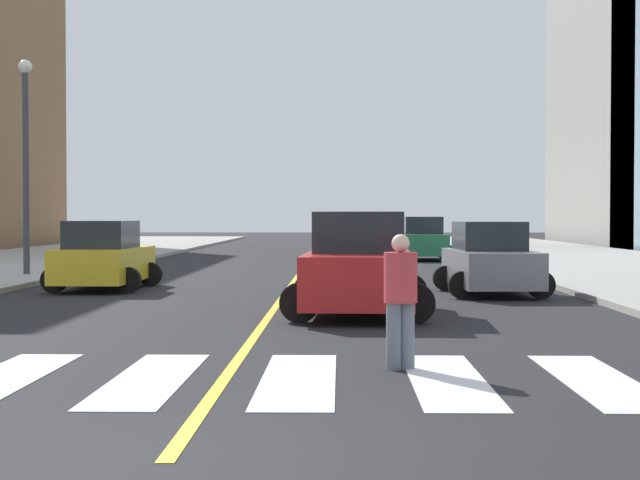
# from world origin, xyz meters

# --- Properties ---
(ground_plane) EXTENTS (220.00, 220.00, 0.00)m
(ground_plane) POSITION_xyz_m (0.00, 0.00, 0.00)
(ground_plane) COLOR black
(crosswalk_paint) EXTENTS (13.50, 4.00, 0.01)m
(crosswalk_paint) POSITION_xyz_m (0.00, 4.00, 0.01)
(crosswalk_paint) COLOR silver
(crosswalk_paint) RESTS_ON ground
(lane_divider_paint) EXTENTS (0.16, 80.00, 0.01)m
(lane_divider_paint) POSITION_xyz_m (0.00, 40.00, 0.01)
(lane_divider_paint) COLOR yellow
(lane_divider_paint) RESTS_ON ground
(car_gray_nearest) EXTENTS (2.70, 4.20, 1.84)m
(car_gray_nearest) POSITION_xyz_m (5.21, 16.87, 0.86)
(car_gray_nearest) COLOR slate
(car_gray_nearest) RESTS_ON ground
(car_green_second) EXTENTS (2.78, 4.41, 1.96)m
(car_green_second) POSITION_xyz_m (5.17, 36.15, 0.91)
(car_green_second) COLOR #236B42
(car_green_second) RESTS_ON ground
(car_red_third) EXTENTS (3.01, 4.71, 2.07)m
(car_red_third) POSITION_xyz_m (1.78, 11.72, 0.97)
(car_red_third) COLOR red
(car_red_third) RESTS_ON ground
(car_silver_fourth) EXTENTS (2.94, 4.60, 2.02)m
(car_silver_fourth) POSITION_xyz_m (1.52, 52.08, 0.94)
(car_silver_fourth) COLOR #B7B7BC
(car_silver_fourth) RESTS_ON ground
(car_yellow_fifth) EXTENTS (2.67, 4.20, 1.86)m
(car_yellow_fifth) POSITION_xyz_m (-4.97, 18.23, 0.87)
(car_yellow_fifth) COLOR gold
(car_yellow_fifth) RESTS_ON ground
(pedestrian_crossing) EXTENTS (0.43, 0.43, 1.75)m
(pedestrian_crossing) POSITION_xyz_m (2.18, 4.81, 0.96)
(pedestrian_crossing) COLOR slate
(pedestrian_crossing) RESTS_ON ground
(street_lamp) EXTENTS (0.44, 0.44, 6.76)m
(street_lamp) POSITION_xyz_m (-8.52, 22.69, 4.18)
(street_lamp) COLOR #38383D
(street_lamp) RESTS_ON sidewalk_kerb_west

